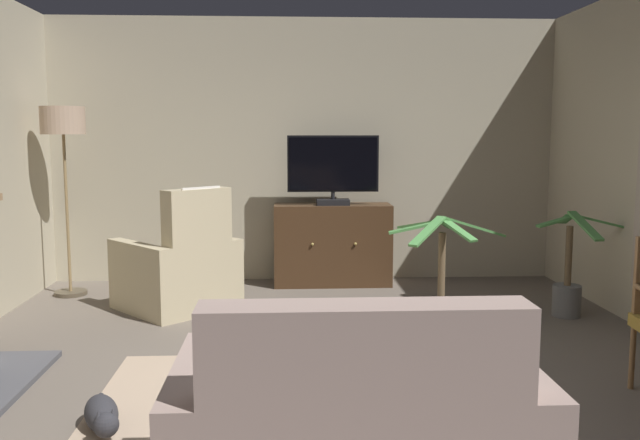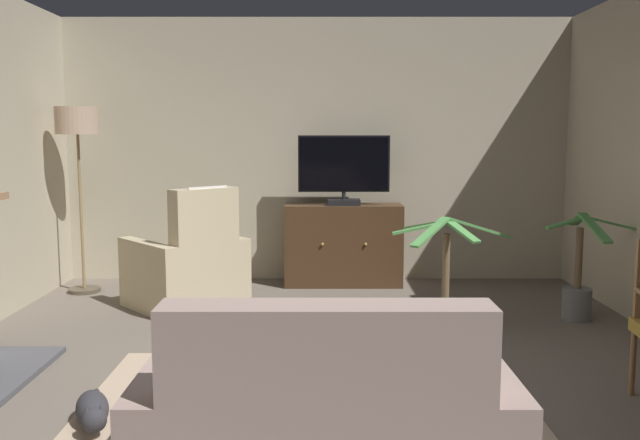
{
  "view_description": "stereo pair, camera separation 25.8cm",
  "coord_description": "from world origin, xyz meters",
  "views": [
    {
      "loc": [
        -0.22,
        -4.17,
        1.61
      ],
      "look_at": [
        0.01,
        0.37,
        1.04
      ],
      "focal_mm": 38.41,
      "sensor_mm": 36.0,
      "label": 1
    },
    {
      "loc": [
        0.04,
        -4.17,
        1.61
      ],
      "look_at": [
        0.01,
        0.37,
        1.04
      ],
      "focal_mm": 38.41,
      "sensor_mm": 36.0,
      "label": 2
    }
  ],
  "objects": [
    {
      "name": "coffee_table",
      "position": [
        0.04,
        -0.08,
        0.38
      ],
      "size": [
        0.94,
        0.5,
        0.43
      ],
      "color": "brown",
      "rests_on": "ground_plane"
    },
    {
      "name": "rug_central",
      "position": [
        -0.04,
        -0.32,
        0.01
      ],
      "size": [
        2.66,
        2.0,
        0.01
      ],
      "primitive_type": "cube",
      "color": "tan",
      "rests_on": "ground_plane"
    },
    {
      "name": "floor_lamp",
      "position": [
        -2.38,
        2.68,
        1.58
      ],
      "size": [
        0.43,
        0.43,
        1.87
      ],
      "color": "#4C4233",
      "rests_on": "ground_plane"
    },
    {
      "name": "cat",
      "position": [
        -1.22,
        -0.56,
        0.09
      ],
      "size": [
        0.3,
        0.67,
        0.2
      ],
      "color": "#2D2D33",
      "rests_on": "ground_plane"
    },
    {
      "name": "potted_plant_small_fern_corner",
      "position": [
        2.28,
        1.63,
        0.27
      ],
      "size": [
        0.83,
        0.87,
        0.94
      ],
      "color": "slate",
      "rests_on": "ground_plane"
    },
    {
      "name": "potted_plant_on_hearth_side",
      "position": [
        1.05,
        1.27,
        0.3
      ],
      "size": [
        0.97,
        0.88,
        0.95
      ],
      "color": "#3D4C5B",
      "rests_on": "ground_plane"
    },
    {
      "name": "television",
      "position": [
        0.29,
        2.98,
        1.25
      ],
      "size": [
        0.96,
        0.2,
        0.73
      ],
      "color": "black",
      "rests_on": "tv_cabinet"
    },
    {
      "name": "ground_plane",
      "position": [
        0.0,
        0.0,
        -0.02
      ],
      "size": [
        6.06,
        7.26,
        0.04
      ],
      "primitive_type": "cube",
      "color": "#665B51"
    },
    {
      "name": "armchair_near_window",
      "position": [
        -1.19,
        2.06,
        0.35
      ],
      "size": [
        1.26,
        1.26,
        1.15
      ],
      "color": "tan",
      "rests_on": "ground_plane"
    },
    {
      "name": "tv_remote",
      "position": [
        0.13,
        0.05,
        0.44
      ],
      "size": [
        0.17,
        0.13,
        0.02
      ],
      "primitive_type": "cube",
      "rotation": [
        0.0,
        0.0,
        0.53
      ],
      "color": "black",
      "rests_on": "coffee_table"
    },
    {
      "name": "wall_back",
      "position": [
        0.0,
        3.38,
        1.42
      ],
      "size": [
        6.06,
        0.1,
        2.85
      ],
      "primitive_type": "cube",
      "color": "#B2A88E",
      "rests_on": "ground_plane"
    },
    {
      "name": "folded_newspaper",
      "position": [
        0.17,
        -0.01,
        0.43
      ],
      "size": [
        0.35,
        0.29,
        0.01
      ],
      "primitive_type": "cube",
      "rotation": [
        0.0,
        0.0,
        0.26
      ],
      "color": "silver",
      "rests_on": "coffee_table"
    },
    {
      "name": "tv_cabinet",
      "position": [
        0.29,
        3.03,
        0.41
      ],
      "size": [
        1.24,
        0.46,
        0.86
      ],
      "color": "black",
      "rests_on": "ground_plane"
    }
  ]
}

